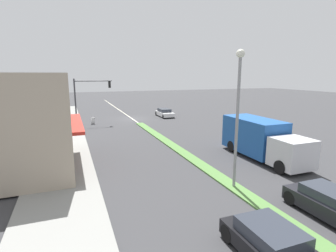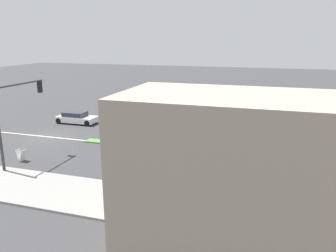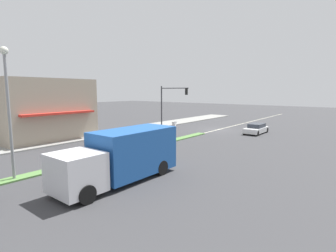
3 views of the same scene
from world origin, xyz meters
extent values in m
plane|color=#38383A|center=(0.00, 18.00, 0.00)|extent=(160.00, 160.00, 0.00)
cube|color=gray|center=(9.00, 18.50, 0.06)|extent=(4.00, 73.00, 0.12)
cube|color=#568442|center=(0.00, 27.00, 0.05)|extent=(0.90, 46.00, 0.10)
cube|color=beige|center=(0.00, 0.00, 0.00)|extent=(0.16, 60.00, 0.01)
cube|color=tan|center=(10.76, 17.35, 3.21)|extent=(5.04, 9.19, 6.18)
cube|color=red|center=(7.89, 17.35, 2.92)|extent=(0.70, 7.35, 0.20)
cylinder|color=#333338|center=(7.55, 2.43, 2.92)|extent=(0.18, 0.18, 5.60)
cylinder|color=#333338|center=(5.30, 2.43, 5.42)|extent=(4.50, 0.12, 0.12)
cube|color=black|center=(3.35, 2.43, 4.97)|extent=(0.28, 0.24, 0.84)
sphere|color=red|center=(3.35, 2.30, 5.24)|extent=(0.18, 0.18, 0.18)
sphere|color=gold|center=(3.35, 2.30, 4.97)|extent=(0.18, 0.18, 0.18)
sphere|color=green|center=(3.35, 2.30, 4.70)|extent=(0.18, 0.18, 0.18)
cylinder|color=gray|center=(0.00, 24.77, 3.60)|extent=(0.16, 0.16, 7.00)
sphere|color=silver|center=(0.00, 24.77, 7.25)|extent=(0.44, 0.44, 0.44)
cylinder|color=#282D42|center=(9.61, 12.01, 0.56)|extent=(0.26, 0.26, 0.88)
cylinder|color=#333338|center=(9.61, 12.01, 1.34)|extent=(0.34, 0.34, 0.68)
sphere|color=tan|center=(9.61, 12.01, 1.79)|extent=(0.22, 0.22, 0.22)
cube|color=silver|center=(5.58, 1.92, 0.43)|extent=(0.45, 0.21, 0.84)
cube|color=silver|center=(5.58, 2.24, 0.43)|extent=(0.45, 0.21, 0.84)
cube|color=silver|center=(-5.00, 23.90, 1.22)|extent=(2.28, 2.20, 1.90)
cube|color=#1E519E|center=(-5.00, 20.05, 1.57)|extent=(2.40, 5.10, 2.60)
cylinder|color=black|center=(-6.08, 24.10, 0.45)|extent=(0.28, 0.90, 0.90)
cylinder|color=black|center=(-3.92, 24.10, 0.45)|extent=(0.28, 0.90, 0.90)
cylinder|color=black|center=(-6.08, 18.80, 0.45)|extent=(0.28, 0.90, 0.90)
cylinder|color=black|center=(-3.92, 18.80, 0.45)|extent=(0.28, 0.90, 0.90)
cube|color=black|center=(2.20, 30.23, 0.47)|extent=(1.87, 3.81, 0.55)
cube|color=#2D333D|center=(2.20, 30.04, 0.98)|extent=(1.59, 2.10, 0.46)
cylinder|color=black|center=(1.36, 28.77, 0.34)|extent=(0.22, 0.69, 0.69)
cylinder|color=black|center=(3.04, 28.77, 0.34)|extent=(0.22, 0.69, 0.69)
cube|color=silver|center=(-5.00, -0.13, 0.44)|extent=(1.73, 4.05, 0.55)
cube|color=#2D333D|center=(-5.00, -0.33, 0.95)|extent=(1.47, 2.23, 0.46)
cylinder|color=black|center=(-5.76, 1.51, 0.30)|extent=(0.22, 0.60, 0.60)
cylinder|color=black|center=(-4.24, 1.51, 0.30)|extent=(0.22, 0.60, 0.60)
cylinder|color=black|center=(-5.76, -1.76, 0.30)|extent=(0.22, 0.60, 0.60)
cylinder|color=black|center=(-4.24, -1.76, 0.30)|extent=(0.22, 0.60, 0.60)
cube|color=#2D333D|center=(-2.20, 28.92, 1.05)|extent=(1.49, 2.43, 0.45)
cylinder|color=black|center=(-2.98, 27.38, 0.34)|extent=(0.22, 0.68, 0.68)
cylinder|color=black|center=(-1.42, 27.38, 0.34)|extent=(0.22, 0.68, 0.68)
camera|label=1|loc=(8.28, 36.26, 6.21)|focal=28.00mm
camera|label=2|loc=(23.20, 18.38, 8.31)|focal=35.00mm
camera|label=3|loc=(-15.96, 30.66, 5.11)|focal=28.00mm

